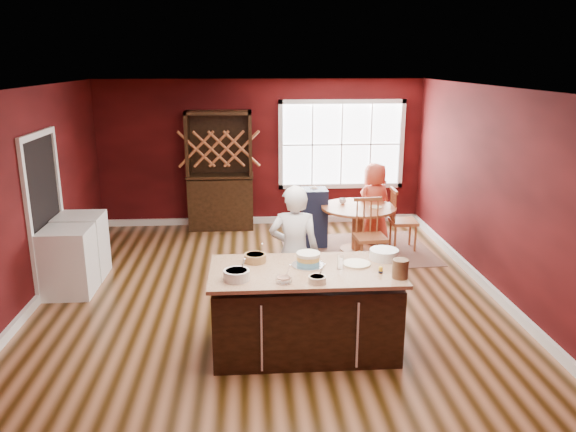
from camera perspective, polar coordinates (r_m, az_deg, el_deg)
The scene contains 28 objects.
room_shell at distance 7.08m, azimuth -2.04°, elevation 1.89°, with size 7.00×7.00×7.00m.
window at distance 10.60m, azimuth 5.45°, elevation 7.24°, with size 2.36×0.10×1.66m, color white, non-canonical shape.
doorway at distance 8.21m, azimuth -23.37°, elevation 0.18°, with size 0.08×1.26×2.13m, color white, non-canonical shape.
kitchen_island at distance 6.06m, azimuth 1.72°, elevation -9.68°, with size 1.99×1.04×0.92m.
dining_table at distance 9.15m, azimuth 7.15°, elevation -0.33°, with size 1.21×1.21×0.75m.
baker at distance 6.65m, azimuth 0.65°, elevation -3.77°, with size 0.60×0.40×1.65m, color silver.
layer_cake at distance 5.95m, azimuth 2.07°, elevation -4.41°, with size 0.35×0.35×0.14m, color white, non-canonical shape.
bowl_blue at distance 5.61m, azimuth -5.25°, elevation -5.99°, with size 0.26×0.26×0.10m, color silver.
bowl_yellow at distance 6.07m, azimuth -3.35°, elevation -4.29°, with size 0.24×0.24×0.09m, color #B18052.
bowl_pink at distance 5.52m, azimuth -0.43°, elevation -6.49°, with size 0.16×0.16×0.06m, color silver.
bowl_olive at distance 5.53m, azimuth 2.99°, elevation -6.45°, with size 0.18×0.18×0.07m, color #F6E2C4.
drinking_glass at distance 5.88m, azimuth 5.35°, elevation -4.71°, with size 0.07×0.07×0.15m, color silver.
dinner_plate at distance 6.04m, azimuth 6.98°, elevation -4.84°, with size 0.30×0.30×0.02m, color beige.
white_tub at distance 6.24m, azimuth 9.73°, elevation -3.85°, with size 0.32×0.32×0.11m, color silver.
stoneware_crock at distance 5.73m, azimuth 11.34°, elevation -5.27°, with size 0.16×0.16×0.19m, color brown.
toy_figurine at distance 5.82m, azimuth 9.39°, elevation -5.43°, with size 0.05×0.05×0.08m, color yellow, non-canonical shape.
rug at distance 9.31m, azimuth 7.04°, elevation -3.46°, with size 2.37×1.83×0.01m, color brown.
chair_east at distance 9.37m, azimuth 11.67°, elevation -0.27°, with size 0.43×0.41×1.04m, color #9B672E, non-canonical shape.
chair_south at distance 8.40m, azimuth 8.36°, elevation -1.85°, with size 0.45×0.43×1.06m, color olive, non-canonical shape.
chair_north at distance 10.02m, azimuth 8.22°, elevation 0.90°, with size 0.43×0.41×1.03m, color olive, non-canonical shape.
seated_woman at distance 9.60m, azimuth 8.74°, elevation 1.29°, with size 0.67×0.44×1.37m, color #D24C33.
high_chair at distance 9.37m, azimuth 2.68°, elevation -0.02°, with size 0.41×0.41×1.02m, color black, non-canonical shape.
toddler at distance 9.31m, azimuth 2.26°, elevation 1.80°, with size 0.18×0.14×0.26m, color #8CA5BF, non-canonical shape.
table_plate at distance 9.06m, azimuth 8.90°, elevation 0.90°, with size 0.21×0.21×0.02m, color beige.
table_cup at distance 9.23m, azimuth 5.57°, elevation 1.52°, with size 0.12×0.12×0.09m, color white.
hutch at distance 10.30m, azimuth -6.93°, elevation 4.57°, with size 1.18×0.49×2.16m, color black.
washer at distance 7.98m, azimuth -21.42°, elevation -4.36°, with size 0.62×0.60×0.90m, color silver.
dryer at distance 8.56m, azimuth -20.20°, elevation -2.86°, with size 0.63×0.61×0.92m, color white.
Camera 1 is at (-0.23, -6.88, 3.03)m, focal length 35.00 mm.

